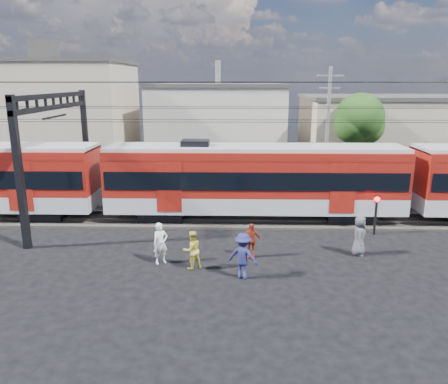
% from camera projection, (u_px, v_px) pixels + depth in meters
% --- Properties ---
extents(ground, '(120.00, 120.00, 0.00)m').
position_uv_depth(ground, '(243.00, 284.00, 16.73)').
color(ground, black).
rests_on(ground, ground).
extents(track_bed, '(70.00, 3.40, 0.12)m').
position_uv_depth(track_bed, '(241.00, 219.00, 24.47)').
color(track_bed, '#2D2823').
rests_on(track_bed, ground).
extents(rail_near, '(70.00, 0.12, 0.12)m').
position_uv_depth(rail_near, '(241.00, 221.00, 23.71)').
color(rail_near, '#59544C').
rests_on(rail_near, track_bed).
extents(rail_far, '(70.00, 0.12, 0.12)m').
position_uv_depth(rail_far, '(241.00, 213.00, 25.16)').
color(rail_far, '#59544C').
rests_on(rail_far, track_bed).
extents(commuter_train, '(50.30, 3.08, 4.17)m').
position_uv_depth(commuter_train, '(258.00, 178.00, 23.86)').
color(commuter_train, black).
rests_on(commuter_train, ground).
extents(catenary, '(70.00, 9.30, 7.52)m').
position_uv_depth(catenary, '(81.00, 127.00, 23.42)').
color(catenary, black).
rests_on(catenary, ground).
extents(building_west, '(14.28, 10.20, 9.30)m').
position_uv_depth(building_west, '(50.00, 114.00, 39.24)').
color(building_west, '#B9A68D').
rests_on(building_west, ground).
extents(building_midwest, '(12.24, 12.24, 7.30)m').
position_uv_depth(building_midwest, '(218.00, 122.00, 42.02)').
color(building_midwest, beige).
rests_on(building_midwest, ground).
extents(building_mideast, '(16.32, 10.20, 6.30)m').
position_uv_depth(building_mideast, '(396.00, 132.00, 38.85)').
color(building_mideast, '#B9A68D').
rests_on(building_mideast, ground).
extents(utility_pole_mid, '(1.80, 0.24, 8.50)m').
position_uv_depth(utility_pole_mid, '(327.00, 126.00, 29.99)').
color(utility_pole_mid, slate).
rests_on(utility_pole_mid, ground).
extents(tree_near, '(3.82, 3.64, 6.72)m').
position_uv_depth(tree_near, '(362.00, 120.00, 32.87)').
color(tree_near, '#382619').
rests_on(tree_near, ground).
extents(pedestrian_a, '(0.78, 0.70, 1.78)m').
position_uv_depth(pedestrian_a, '(160.00, 243.00, 18.48)').
color(pedestrian_a, silver).
rests_on(pedestrian_a, ground).
extents(pedestrian_b, '(1.00, 0.93, 1.64)m').
position_uv_depth(pedestrian_b, '(192.00, 250.00, 17.95)').
color(pedestrian_b, gold).
rests_on(pedestrian_b, ground).
extents(pedestrian_c, '(1.37, 1.08, 1.86)m').
position_uv_depth(pedestrian_c, '(243.00, 256.00, 17.04)').
color(pedestrian_c, navy).
rests_on(pedestrian_c, ground).
extents(pedestrian_d, '(0.95, 0.43, 1.59)m').
position_uv_depth(pedestrian_d, '(251.00, 240.00, 19.09)').
color(pedestrian_d, maroon).
rests_on(pedestrian_d, ground).
extents(pedestrian_e, '(0.78, 1.00, 1.81)m').
position_uv_depth(pedestrian_e, '(359.00, 236.00, 19.32)').
color(pedestrian_e, '#49484D').
rests_on(pedestrian_e, ground).
extents(crossing_signal, '(0.30, 0.30, 2.03)m').
position_uv_depth(crossing_signal, '(376.00, 208.00, 21.82)').
color(crossing_signal, black).
rests_on(crossing_signal, ground).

